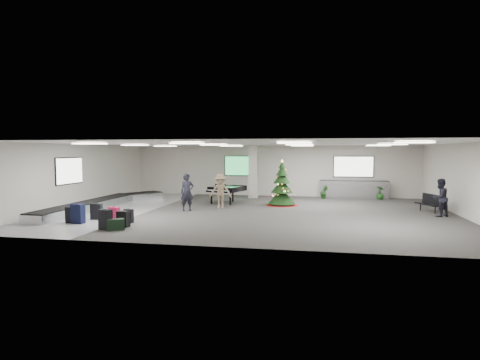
% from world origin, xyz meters
% --- Properties ---
extents(ground, '(18.00, 18.00, 0.00)m').
position_xyz_m(ground, '(0.00, 0.00, 0.00)').
color(ground, '#383533').
rests_on(ground, ground).
extents(room_envelope, '(18.02, 14.02, 3.21)m').
position_xyz_m(room_envelope, '(-0.38, 0.67, 2.33)').
color(room_envelope, beige).
rests_on(room_envelope, ground).
extents(baggage_carousel, '(2.28, 9.71, 0.43)m').
position_xyz_m(baggage_carousel, '(-7.84, -0.08, 0.21)').
color(baggage_carousel, silver).
rests_on(baggage_carousel, ground).
extents(service_counter, '(4.05, 0.65, 1.08)m').
position_xyz_m(service_counter, '(5.00, 6.65, 0.55)').
color(service_counter, silver).
rests_on(service_counter, ground).
extents(suitcase_0, '(0.53, 0.39, 0.76)m').
position_xyz_m(suitcase_0, '(-4.73, -5.20, 0.37)').
color(suitcase_0, black).
rests_on(suitcase_0, ground).
extents(suitcase_1, '(0.40, 0.21, 0.63)m').
position_xyz_m(suitcase_1, '(-4.33, -4.70, 0.31)').
color(suitcase_1, black).
rests_on(suitcase_1, ground).
extents(pink_suitcase, '(0.46, 0.32, 0.68)m').
position_xyz_m(pink_suitcase, '(-5.02, -4.03, 0.33)').
color(pink_suitcase, '#D31B4F').
rests_on(pink_suitcase, ground).
extents(suitcase_3, '(0.39, 0.26, 0.56)m').
position_xyz_m(suitcase_3, '(-4.55, -3.74, 0.27)').
color(suitcase_3, black).
rests_on(suitcase_3, ground).
extents(navy_suitcase, '(0.54, 0.36, 0.79)m').
position_xyz_m(navy_suitcase, '(-6.43, -4.29, 0.39)').
color(navy_suitcase, black).
rests_on(navy_suitcase, ground).
extents(suitcase_5, '(0.44, 0.26, 0.66)m').
position_xyz_m(suitcase_5, '(-6.74, -4.23, 0.32)').
color(suitcase_5, black).
rests_on(suitcase_5, ground).
extents(green_duffel, '(0.66, 0.59, 0.42)m').
position_xyz_m(green_duffel, '(-4.32, -5.23, 0.20)').
color(green_duffel, black).
rests_on(green_duffel, ground).
extents(suitcase_7, '(0.46, 0.33, 0.62)m').
position_xyz_m(suitcase_7, '(-4.32, -4.56, 0.30)').
color(suitcase_7, black).
rests_on(suitcase_7, ground).
extents(suitcase_8, '(0.47, 0.30, 0.68)m').
position_xyz_m(suitcase_8, '(-6.21, -3.30, 0.33)').
color(suitcase_8, black).
rests_on(suitcase_8, ground).
extents(christmas_tree, '(1.70, 1.70, 2.43)m').
position_xyz_m(christmas_tree, '(1.01, 2.55, 0.83)').
color(christmas_tree, maroon).
rests_on(christmas_tree, ground).
extents(grand_piano, '(1.93, 2.24, 1.09)m').
position_xyz_m(grand_piano, '(-2.05, 2.84, 0.78)').
color(grand_piano, black).
rests_on(grand_piano, ground).
extents(bench, '(0.92, 1.41, 0.85)m').
position_xyz_m(bench, '(7.99, 1.43, 0.48)').
color(bench, black).
rests_on(bench, ground).
extents(traveler_a, '(0.78, 0.70, 1.78)m').
position_xyz_m(traveler_a, '(-3.26, -0.26, 0.89)').
color(traveler_a, black).
rests_on(traveler_a, ground).
extents(traveler_b, '(1.16, 0.75, 1.70)m').
position_xyz_m(traveler_b, '(-1.91, 0.88, 0.85)').
color(traveler_b, '#7F684E').
rests_on(traveler_b, ground).
extents(traveler_bench, '(1.02, 0.98, 1.66)m').
position_xyz_m(traveler_bench, '(8.06, 0.17, 0.83)').
color(traveler_bench, black).
rests_on(traveler_bench, ground).
extents(potted_plant_left, '(0.49, 0.43, 0.76)m').
position_xyz_m(potted_plant_left, '(3.25, 5.95, 0.38)').
color(potted_plant_left, '#154317').
rests_on(potted_plant_left, ground).
extents(potted_plant_right, '(0.61, 0.61, 0.77)m').
position_xyz_m(potted_plant_right, '(6.50, 6.24, 0.39)').
color(potted_plant_right, '#154317').
rests_on(potted_plant_right, ground).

